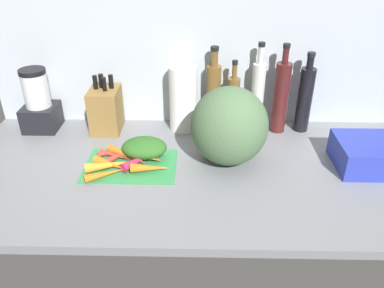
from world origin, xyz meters
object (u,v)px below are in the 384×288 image
object	(u,v)px
paper_towel_roll	(183,99)
cutting_board	(131,165)
carrot_5	(142,158)
carrot_4	(110,165)
carrot_2	(127,155)
knife_block	(106,109)
carrot_6	(147,157)
bottle_2	(257,94)
carrot_3	(109,164)
carrot_9	(145,153)
bottle_0	(213,95)
bottle_1	(233,103)
carrot_12	(151,149)
carrot_10	(112,152)
carrot_11	(116,156)
blender_appliance	(39,104)
carrot_8	(137,155)
winter_squash	(229,126)
bottle_3	(281,97)
carrot_7	(105,174)
carrot_1	(123,153)
bottle_4	(305,98)
carrot_0	(150,168)
dish_rack	(374,154)

from	to	relation	value
paper_towel_roll	cutting_board	bearing A→B (deg)	-120.89
carrot_5	carrot_4	bearing A→B (deg)	-155.22
carrot_2	knife_block	distance (cm)	28.41
paper_towel_roll	carrot_6	bearing A→B (deg)	-113.76
carrot_2	bottle_2	distance (cm)	58.21
carrot_2	carrot_3	size ratio (longest dim) A/B	1.55
carrot_9	bottle_2	xyz separation A→B (cm)	(43.14, 26.51, 12.34)
bottle_0	bottle_1	xyz separation A→B (cm)	(7.91, -2.05, -2.57)
carrot_12	carrot_2	bearing A→B (deg)	-149.40
carrot_10	bottle_1	world-z (taller)	bottle_1
carrot_11	paper_towel_roll	size ratio (longest dim) A/B	0.51
knife_block	carrot_9	bearing A→B (deg)	-50.88
bottle_2	blender_appliance	bearing A→B (deg)	-178.11
carrot_8	winter_squash	distance (cm)	35.00
bottle_3	knife_block	bearing A→B (deg)	-179.25
bottle_0	bottle_2	world-z (taller)	bottle_2
paper_towel_roll	bottle_3	xyz separation A→B (cm)	(39.09, -0.66, 1.62)
carrot_3	carrot_7	size ratio (longest dim) A/B	0.82
paper_towel_roll	bottle_2	world-z (taller)	bottle_2
carrot_5	bottle_2	world-z (taller)	bottle_2
carrot_5	winter_squash	size ratio (longest dim) A/B	0.62
carrot_1	bottle_4	bearing A→B (deg)	19.06
carrot_1	winter_squash	world-z (taller)	winter_squash
carrot_7	paper_towel_roll	xyz separation A→B (cm)	(24.75, 37.83, 11.30)
cutting_board	bottle_2	distance (cm)	59.15
carrot_1	bottle_3	world-z (taller)	bottle_3
carrot_3	carrot_5	size ratio (longest dim) A/B	0.66
bottle_3	carrot_9	bearing A→B (deg)	-155.38
bottle_4	carrot_11	bearing A→B (deg)	-160.55
blender_appliance	carrot_2	bearing A→B (deg)	-32.29
carrot_7	blender_appliance	xyz separation A→B (cm)	(-34.40, 36.86, 8.92)
carrot_3	blender_appliance	bearing A→B (deg)	137.80
carrot_5	carrot_6	xyz separation A→B (cm)	(1.85, 0.99, -0.12)
carrot_9	bottle_1	world-z (taller)	bottle_1
cutting_board	carrot_9	bearing A→B (deg)	47.17
carrot_0	dish_rack	distance (cm)	78.62
cutting_board	dish_rack	bearing A→B (deg)	1.34
carrot_2	carrot_12	size ratio (longest dim) A/B	1.28
carrot_10	carrot_11	bearing A→B (deg)	-55.74
carrot_9	dish_rack	size ratio (longest dim) A/B	0.49
carrot_1	carrot_10	xyz separation A→B (cm)	(-4.20, 1.33, -0.22)
blender_appliance	bottle_2	world-z (taller)	bottle_2
carrot_8	carrot_10	world-z (taller)	carrot_8
bottle_1	bottle_2	distance (cm)	10.53
bottle_2	bottle_0	bearing A→B (deg)	179.06
carrot_12	winter_squash	distance (cm)	30.72
carrot_8	carrot_0	bearing A→B (deg)	-54.10
cutting_board	carrot_3	xyz separation A→B (cm)	(-6.93, -2.62, 2.16)
carrot_11	blender_appliance	xyz separation A→B (cm)	(-35.54, 24.50, 9.32)
cutting_board	bottle_3	distance (cm)	65.46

